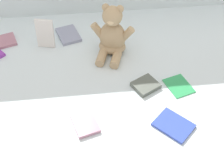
{
  "coord_description": "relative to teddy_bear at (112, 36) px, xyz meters",
  "views": [
    {
      "loc": [
        -0.08,
        -0.91,
        0.89
      ],
      "look_at": [
        0.01,
        -0.1,
        0.1
      ],
      "focal_mm": 49.73,
      "sensor_mm": 36.0,
      "label": 1
    }
  ],
  "objects": [
    {
      "name": "book_case_0",
      "position": [
        -0.14,
        -0.39,
        -0.08
      ],
      "size": [
        0.11,
        0.13,
        0.01
      ],
      "primitive_type": "cube",
      "rotation": [
        0.0,
        0.0,
        0.27
      ],
      "color": "#B37E94",
      "rests_on": "ground_plane"
    },
    {
      "name": "book_case_1",
      "position": [
        -0.49,
        0.12,
        -0.08
      ],
      "size": [
        0.12,
        0.12,
        0.01
      ],
      "primitive_type": "cube",
      "rotation": [
        0.0,
        0.0,
        0.32
      ],
      "color": "#AB7082",
      "rests_on": "ground_plane"
    },
    {
      "name": "book_case_7",
      "position": [
        -0.19,
        0.14,
        -0.08
      ],
      "size": [
        0.12,
        0.15,
        0.01
      ],
      "primitive_type": "cube",
      "rotation": [
        0.0,
        0.0,
        3.44
      ],
      "color": "#8C8FA9",
      "rests_on": "ground_plane"
    },
    {
      "name": "book_case_5",
      "position": [
        0.11,
        -0.23,
        -0.08
      ],
      "size": [
        0.12,
        0.12,
        0.02
      ],
      "primitive_type": "cube",
      "rotation": [
        0.0,
        0.0,
        2.07
      ],
      "color": "#535A51",
      "rests_on": "ground_plane"
    },
    {
      "name": "book_case_4",
      "position": [
        0.24,
        -0.24,
        -0.08
      ],
      "size": [
        0.12,
        0.13,
        0.01
      ],
      "primitive_type": "cube",
      "rotation": [
        0.0,
        0.0,
        3.44
      ],
      "color": "#309D57",
      "rests_on": "ground_plane"
    },
    {
      "name": "book_case_2",
      "position": [
        0.17,
        -0.43,
        -0.08
      ],
      "size": [
        0.16,
        0.16,
        0.01
      ],
      "primitive_type": "cube",
      "rotation": [
        0.0,
        0.0,
        3.9
      ],
      "color": "#3650BA",
      "rests_on": "ground_plane"
    },
    {
      "name": "ground_plane",
      "position": [
        -0.04,
        -0.15,
        -0.09
      ],
      "size": [
        3.2,
        3.2,
        0.0
      ],
      "primitive_type": "plane",
      "color": "silver"
    },
    {
      "name": "teddy_bear",
      "position": [
        0.0,
        0.0,
        0.0
      ],
      "size": [
        0.19,
        0.19,
        0.23
      ],
      "rotation": [
        0.0,
        0.0,
        -0.32
      ],
      "color": "tan",
      "rests_on": "ground_plane"
    },
    {
      "name": "book_case_8",
      "position": [
        -0.29,
        0.07,
        -0.02
      ],
      "size": [
        0.08,
        0.04,
        0.14
      ],
      "primitive_type": "cube",
      "rotation": [
        -0.1,
        0.0,
        -0.24
      ],
      "color": "white",
      "rests_on": "ground_plane"
    }
  ]
}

